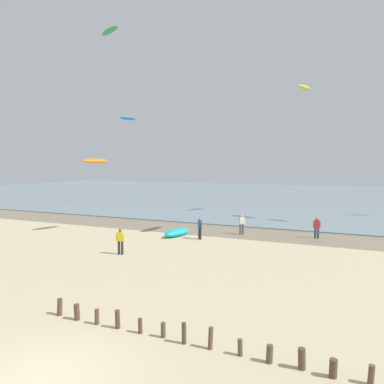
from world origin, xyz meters
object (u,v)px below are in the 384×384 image
at_px(person_by_waterline, 120,241).
at_px(kite_aloft_5, 95,161).
at_px(kite_aloft_7, 304,87).
at_px(kite_aloft_1, 110,31).
at_px(person_left_flank, 200,228).
at_px(grounded_kite, 177,232).
at_px(person_nearest_camera, 317,227).
at_px(kite_aloft_8, 128,118).
at_px(person_mid_beach, 242,224).

distance_m(person_by_waterline, kite_aloft_5, 10.15).
distance_m(person_by_waterline, kite_aloft_7, 28.80).
bearing_deg(kite_aloft_1, person_by_waterline, -24.58).
distance_m(person_by_waterline, kite_aloft_1, 30.08).
bearing_deg(person_left_flank, grounded_kite, 169.69).
relative_size(kite_aloft_5, kite_aloft_7, 0.91).
distance_m(person_nearest_camera, kite_aloft_1, 32.77).
bearing_deg(kite_aloft_8, person_mid_beach, -105.22).
distance_m(kite_aloft_1, kite_aloft_7, 23.70).
xyz_separation_m(person_mid_beach, kite_aloft_1, (-18.57, 7.43, 20.77)).
relative_size(person_mid_beach, kite_aloft_7, 0.60).
xyz_separation_m(person_left_flank, kite_aloft_7, (5.44, 17.41, 13.61)).
xyz_separation_m(person_mid_beach, grounded_kite, (-4.65, -2.84, -0.62)).
relative_size(person_nearest_camera, kite_aloft_1, 0.48).
bearing_deg(person_by_waterline, person_mid_beach, 61.62).
relative_size(person_mid_beach, grounded_kite, 0.57).
bearing_deg(grounded_kite, person_mid_beach, 132.70).
bearing_deg(person_by_waterline, kite_aloft_5, 138.75).
relative_size(person_nearest_camera, grounded_kite, 0.57).
xyz_separation_m(person_by_waterline, kite_aloft_1, (-13.26, 17.25, 20.77)).
distance_m(person_mid_beach, kite_aloft_8, 27.15).
distance_m(kite_aloft_7, kite_aloft_8, 23.57).
bearing_deg(person_mid_beach, kite_aloft_5, -160.94).
bearing_deg(person_left_flank, person_by_waterline, -113.55).
bearing_deg(kite_aloft_8, person_left_flank, -114.62).
bearing_deg(grounded_kite, person_by_waterline, 5.98).
bearing_deg(kite_aloft_7, kite_aloft_1, 123.39).
bearing_deg(kite_aloft_8, kite_aloft_1, -144.67).
height_order(person_mid_beach, grounded_kite, person_mid_beach).
bearing_deg(grounded_kite, person_nearest_camera, 120.62).
bearing_deg(person_nearest_camera, kite_aloft_5, -164.41).
xyz_separation_m(person_left_flank, kite_aloft_5, (-9.39, -0.85, 5.25)).
bearing_deg(kite_aloft_8, grounded_kite, -117.68).
bearing_deg(person_nearest_camera, kite_aloft_8, 153.86).
bearing_deg(kite_aloft_7, grounded_kite, 171.82).
bearing_deg(person_by_waterline, kite_aloft_8, 122.69).
relative_size(person_nearest_camera, kite_aloft_7, 0.60).
bearing_deg(kite_aloft_7, kite_aloft_5, 156.96).
height_order(person_by_waterline, person_left_flank, same).
xyz_separation_m(person_nearest_camera, kite_aloft_5, (-17.74, -4.95, 5.25)).
relative_size(person_mid_beach, person_by_waterline, 1.00).
distance_m(person_left_flank, kite_aloft_8, 27.26).
bearing_deg(person_mid_beach, kite_aloft_1, 158.18).
bearing_deg(kite_aloft_1, kite_aloft_5, -31.83).
relative_size(person_left_flank, kite_aloft_7, 0.60).
distance_m(person_nearest_camera, person_left_flank, 9.30).
xyz_separation_m(person_left_flank, grounded_kite, (-2.21, 0.40, -0.62)).
height_order(kite_aloft_5, kite_aloft_7, kite_aloft_7).
xyz_separation_m(person_by_waterline, kite_aloft_7, (8.30, 23.99, 13.61)).
height_order(person_nearest_camera, person_mid_beach, same).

